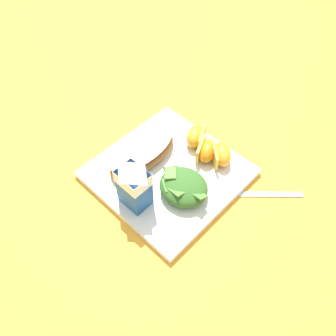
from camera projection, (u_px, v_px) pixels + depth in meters
The scene contains 9 objects.
ground at pixel (168, 175), 0.74m from camera, with size 3.00×3.00×0.00m, color gold.
white_plate at pixel (168, 173), 0.74m from camera, with size 0.28×0.28×0.02m, color white.
cheesy_pizza_bread at pixel (142, 153), 0.74m from camera, with size 0.08×0.17×0.04m.
green_salad_pile at pixel (183, 187), 0.68m from camera, with size 0.11×0.09×0.04m.
milk_carton at pixel (134, 183), 0.64m from camera, with size 0.06×0.04×0.11m.
orange_wedge_front at pixel (221, 154), 0.73m from camera, with size 0.07×0.07×0.04m.
orange_wedge_middle at pixel (207, 151), 0.74m from camera, with size 0.06×0.07×0.04m.
orange_wedge_rear at pixel (196, 136), 0.76m from camera, with size 0.06×0.07×0.04m.
metal_fork at pixel (249, 194), 0.71m from camera, with size 0.15×0.14×0.01m.
Camera 1 is at (-0.31, 0.32, 0.60)m, focal length 37.11 mm.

